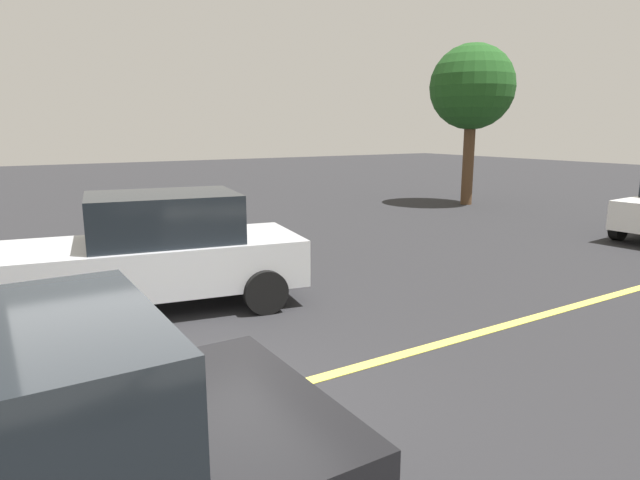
% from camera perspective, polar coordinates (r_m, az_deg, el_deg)
% --- Properties ---
extents(ground_plane, '(80.00, 80.00, 0.00)m').
position_cam_1_polar(ground_plane, '(5.42, -14.43, -17.61)').
color(ground_plane, '#262628').
extents(lane_marking_centre, '(28.00, 0.16, 0.01)m').
position_cam_1_polar(lane_marking_centre, '(6.80, 10.85, -11.13)').
color(lane_marking_centre, '#E0D14C').
extents(car_silver_crossing, '(4.59, 2.55, 1.70)m').
position_cam_1_polar(car_silver_crossing, '(8.31, -16.99, -1.20)').
color(car_silver_crossing, '#B7BABF').
rests_on(car_silver_crossing, ground_plane).
extents(tree_left_verge, '(2.85, 2.85, 5.42)m').
position_cam_1_polar(tree_left_verge, '(19.72, 15.67, 15.08)').
color(tree_left_verge, '#513823').
rests_on(tree_left_verge, ground_plane).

